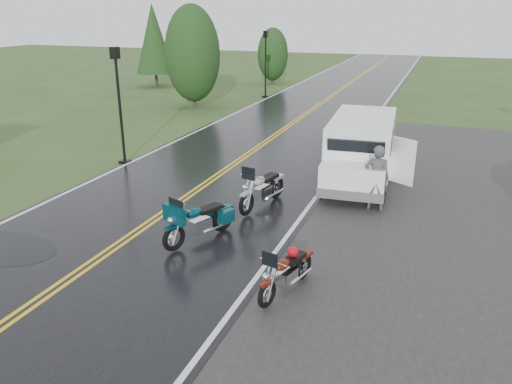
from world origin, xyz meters
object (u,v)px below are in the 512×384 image
motorcycle_teal (173,228)px  person_at_van (376,179)px  lamp_post_far_left (266,64)px  motorcycle_red (267,284)px  motorcycle_silver (246,195)px  van_white (327,163)px  lamp_post_near_left (120,106)px

motorcycle_teal → person_at_van: person_at_van is taller
person_at_van → lamp_post_far_left: bearing=-67.1°
motorcycle_red → person_at_van: bearing=93.0°
motorcycle_red → person_at_van: 6.14m
motorcycle_silver → van_white: size_ratio=0.42×
motorcycle_teal → motorcycle_silver: (0.82, 2.67, 0.03)m
motorcycle_teal → lamp_post_far_left: size_ratio=0.51×
motorcycle_red → person_at_van: person_at_van is taller
person_at_van → lamp_post_near_left: size_ratio=0.44×
person_at_van → lamp_post_near_left: (-9.68, 1.54, 1.21)m
motorcycle_silver → van_white: bearing=66.0°
van_white → lamp_post_near_left: 8.20m
motorcycle_red → van_white: (-0.37, 6.60, 0.54)m
motorcycle_silver → lamp_post_far_left: lamp_post_far_left is taller
person_at_van → lamp_post_near_left: 9.88m
motorcycle_red → lamp_post_near_left: size_ratio=0.44×
motorcycle_red → motorcycle_silver: bearing=131.1°
person_at_van → motorcycle_silver: bearing=23.1°
motorcycle_teal → person_at_van: 6.11m
van_white → lamp_post_near_left: lamp_post_near_left is taller
motorcycle_teal → lamp_post_near_left: (-5.54, 6.02, 1.53)m
motorcycle_red → van_white: van_white is taller
motorcycle_teal → motorcycle_red: bearing=-5.7°
person_at_van → lamp_post_near_left: bearing=-14.7°
motorcycle_silver → lamp_post_far_left: size_ratio=0.54×
motorcycle_teal → lamp_post_far_left: lamp_post_far_left is taller
motorcycle_teal → lamp_post_far_left: bearing=126.0°
motorcycle_red → lamp_post_near_left: (-8.45, 7.54, 1.62)m
van_white → person_at_van: size_ratio=2.90×
person_at_van → lamp_post_near_left: lamp_post_near_left is taller
motorcycle_silver → lamp_post_far_left: (-6.44, 19.76, 1.48)m
motorcycle_teal → motorcycle_silver: motorcycle_silver is taller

